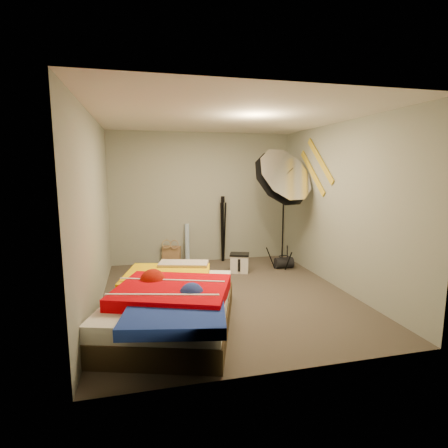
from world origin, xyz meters
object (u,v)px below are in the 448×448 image
object	(u,v)px
bed	(172,304)
camera_tripod	(223,224)
photo_umbrella	(281,179)
tote_bag	(172,255)
wrapping_roll	(187,243)
duffel_bag	(284,263)
camera_case	(240,264)

from	to	relation	value
bed	camera_tripod	size ratio (longest dim) A/B	1.77
bed	photo_umbrella	world-z (taller)	photo_umbrella
tote_bag	photo_umbrella	size ratio (longest dim) A/B	0.15
wrapping_roll	photo_umbrella	world-z (taller)	photo_umbrella
duffel_bag	photo_umbrella	xyz separation A→B (m)	(-0.18, -0.17, 1.54)
camera_case	bed	distance (m)	2.35
bed	tote_bag	bearing A→B (deg)	85.02
camera_case	duffel_bag	size ratio (longest dim) A/B	0.95
camera_case	camera_tripod	distance (m)	1.01
duffel_bag	camera_tripod	distance (m)	1.39
wrapping_roll	camera_case	world-z (taller)	wrapping_roll
camera_case	camera_tripod	xyz separation A→B (m)	(-0.11, 0.81, 0.58)
duffel_bag	photo_umbrella	size ratio (longest dim) A/B	0.14
photo_umbrella	tote_bag	bearing A→B (deg)	152.00
wrapping_roll	photo_umbrella	size ratio (longest dim) A/B	0.34
camera_case	duffel_bag	world-z (taller)	camera_case
duffel_bag	camera_tripod	world-z (taller)	camera_tripod
photo_umbrella	bed	bearing A→B (deg)	-138.85
tote_bag	duffel_bag	size ratio (longest dim) A/B	1.07
bed	camera_tripod	distance (m)	3.03
camera_case	camera_tripod	world-z (taller)	camera_tripod
tote_bag	bed	bearing A→B (deg)	-72.92
photo_umbrella	camera_case	bearing A→B (deg)	170.46
wrapping_roll	bed	xyz separation A→B (m)	(-0.55, -2.76, -0.10)
camera_case	tote_bag	bearing A→B (deg)	162.88
wrapping_roll	duffel_bag	world-z (taller)	wrapping_roll
wrapping_roll	photo_umbrella	bearing A→B (deg)	-32.58
wrapping_roll	bed	distance (m)	2.82
camera_case	photo_umbrella	distance (m)	1.64
camera_case	photo_umbrella	xyz separation A→B (m)	(0.70, -0.12, 1.48)
bed	photo_umbrella	size ratio (longest dim) A/B	1.00
bed	wrapping_roll	bearing A→B (deg)	78.81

